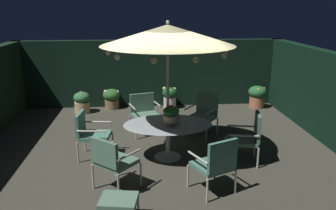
# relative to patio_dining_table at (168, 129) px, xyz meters

# --- Properties ---
(ground_plane) EXTENTS (7.98, 7.94, 0.02)m
(ground_plane) POSITION_rel_patio_dining_table_xyz_m (-0.21, 0.07, -0.62)
(ground_plane) COLOR #3C3A30
(hedge_backdrop_rear) EXTENTS (7.98, 0.30, 1.98)m
(hedge_backdrop_rear) POSITION_rel_patio_dining_table_xyz_m (-0.21, 3.88, 0.38)
(hedge_backdrop_rear) COLOR black
(hedge_backdrop_rear) RESTS_ON ground_plane
(patio_dining_table) EXTENTS (1.74, 1.25, 0.73)m
(patio_dining_table) POSITION_rel_patio_dining_table_xyz_m (0.00, 0.00, 0.00)
(patio_dining_table) COLOR #B2AEAB
(patio_dining_table) RESTS_ON ground_plane
(patio_umbrella) EXTENTS (2.48, 2.48, 2.69)m
(patio_umbrella) POSITION_rel_patio_dining_table_xyz_m (0.00, -0.00, 1.81)
(patio_umbrella) COLOR #B3B4AC
(patio_umbrella) RESTS_ON ground_plane
(centerpiece_planter) EXTENTS (0.31, 0.31, 0.41)m
(centerpiece_planter) POSITION_rel_patio_dining_table_xyz_m (0.06, -0.11, 0.34)
(centerpiece_planter) COLOR tan
(centerpiece_planter) RESTS_ON patio_dining_table
(patio_chair_north) EXTENTS (0.67, 0.63, 0.93)m
(patio_chair_north) POSITION_rel_patio_dining_table_xyz_m (-1.53, 0.16, -0.07)
(patio_chair_north) COLOR #BAADA5
(patio_chair_north) RESTS_ON ground_plane
(patio_chair_northeast) EXTENTS (0.83, 0.82, 0.93)m
(patio_chair_northeast) POSITION_rel_patio_dining_table_xyz_m (-1.00, -1.17, -0.06)
(patio_chair_northeast) COLOR #BBB3A6
(patio_chair_northeast) RESTS_ON ground_plane
(patio_chair_east) EXTENTS (0.78, 0.77, 0.96)m
(patio_chair_east) POSITION_rel_patio_dining_table_xyz_m (0.66, -1.40, -0.07)
(patio_chair_east) COLOR #B6B7A7
(patio_chair_east) RESTS_ON ground_plane
(patio_chair_southeast) EXTENTS (0.71, 0.67, 1.00)m
(patio_chair_southeast) POSITION_rel_patio_dining_table_xyz_m (1.52, -0.31, -0.06)
(patio_chair_southeast) COLOR #B7B5A8
(patio_chair_southeast) RESTS_ON ground_plane
(patio_chair_south) EXTENTS (0.84, 0.85, 1.00)m
(patio_chair_south) POSITION_rel_patio_dining_table_xyz_m (0.94, 1.24, -0.06)
(patio_chair_south) COLOR #B5B4A3
(patio_chair_south) RESTS_ON ground_plane
(patio_chair_southwest) EXTENTS (0.78, 0.72, 0.93)m
(patio_chair_southwest) POSITION_rel_patio_dining_table_xyz_m (-0.45, 1.47, -0.07)
(patio_chair_southwest) COLOR #BCAFA9
(patio_chair_southwest) RESTS_ON ground_plane
(ottoman_footrest) EXTENTS (0.57, 0.50, 0.38)m
(ottoman_footrest) POSITION_rel_patio_dining_table_xyz_m (-0.85, -2.07, -0.28)
(ottoman_footrest) COLOR #B5AEA4
(ottoman_footrest) RESTS_ON ground_plane
(potted_plant_back_left) EXTENTS (0.45, 0.45, 0.63)m
(potted_plant_back_left) POSITION_rel_patio_dining_table_xyz_m (0.34, 3.46, -0.26)
(potted_plant_back_left) COLOR beige
(potted_plant_back_left) RESTS_ON ground_plane
(potted_plant_right_far) EXTENTS (0.52, 0.52, 0.66)m
(potted_plant_right_far) POSITION_rel_patio_dining_table_xyz_m (2.94, 3.32, -0.25)
(potted_plant_right_far) COLOR #AB6544
(potted_plant_right_far) RESTS_ON ground_plane
(potted_plant_left_near) EXTENTS (0.50, 0.50, 0.59)m
(potted_plant_left_near) POSITION_rel_patio_dining_table_xyz_m (-1.38, 3.58, -0.30)
(potted_plant_left_near) COLOR #836246
(potted_plant_left_near) RESTS_ON ground_plane
(potted_plant_back_center) EXTENTS (0.46, 0.46, 0.60)m
(potted_plant_back_center) POSITION_rel_patio_dining_table_xyz_m (-2.19, 3.22, -0.30)
(potted_plant_back_center) COLOR tan
(potted_plant_back_center) RESTS_ON ground_plane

